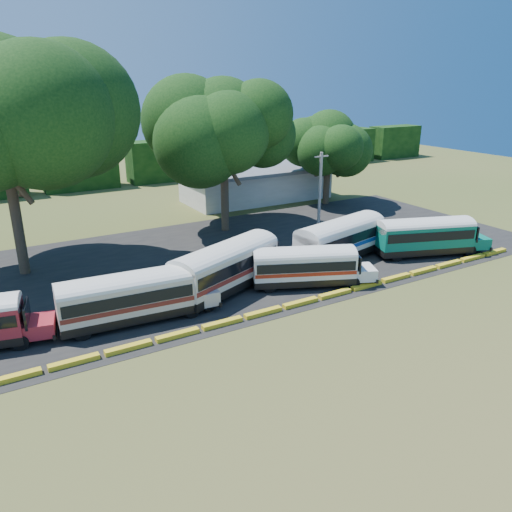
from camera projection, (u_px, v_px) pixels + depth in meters
ground at (251, 326)px, 31.30m from camera, size 160.00×160.00×0.00m
asphalt_strip at (190, 265)px, 41.53m from camera, size 64.00×24.00×0.02m
curb at (243, 318)px, 32.07m from camera, size 53.70×0.45×0.30m
terminal_building at (256, 184)px, 63.58m from camera, size 19.00×9.00×4.00m
treeline_backdrop at (80, 168)px, 69.32m from camera, size 130.00×4.00×6.00m
bus_cream_west at (129, 295)px, 31.19m from camera, size 10.25×3.26×3.32m
bus_cream_east at (228, 264)px, 35.89m from camera, size 11.30×6.79×3.65m
bus_white_red at (306, 264)px, 36.84m from camera, size 9.41×5.74×3.05m
bus_white_blue at (342, 237)px, 42.13m from camera, size 11.29×5.14×3.61m
bus_teal at (427, 234)px, 43.30m from camera, size 10.43×5.72×3.35m
tree_center at (223, 122)px, 47.60m from camera, size 11.29×11.29×14.96m
tree_east at (329, 138)px, 59.40m from camera, size 8.97×8.97×11.30m
utility_pole at (320, 193)px, 48.28m from camera, size 1.60×0.30×8.14m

